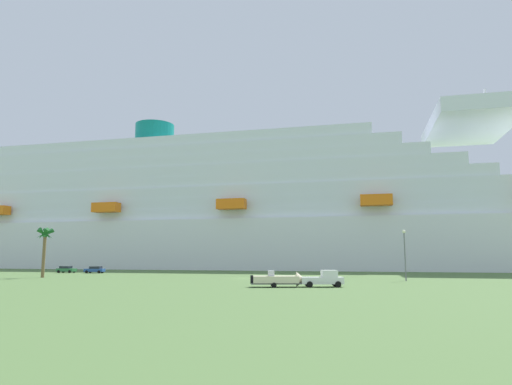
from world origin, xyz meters
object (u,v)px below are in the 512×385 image
at_px(cruise_ship, 250,217).
at_px(parked_car_blue_suv, 95,270).
at_px(pickup_truck, 324,279).
at_px(small_boat_on_trailer, 281,280).
at_px(palm_tree, 45,239).
at_px(parked_car_green_wagon, 66,269).
at_px(street_lamp, 405,248).

relative_size(cruise_ship, parked_car_blue_suv, 57.14).
height_order(cruise_ship, parked_car_blue_suv, cruise_ship).
height_order(pickup_truck, small_boat_on_trailer, pickup_truck).
distance_m(pickup_truck, parked_car_blue_suv, 65.30).
bearing_deg(pickup_truck, small_boat_on_trailer, -167.60).
bearing_deg(small_boat_on_trailer, cruise_ship, 103.92).
relative_size(pickup_truck, palm_tree, 0.63).
relative_size(pickup_truck, parked_car_green_wagon, 1.33).
height_order(small_boat_on_trailer, palm_tree, palm_tree).
bearing_deg(pickup_truck, palm_tree, 163.47).
bearing_deg(small_boat_on_trailer, parked_car_green_wagon, 145.66).
bearing_deg(parked_car_blue_suv, pickup_truck, -34.07).
relative_size(pickup_truck, small_boat_on_trailer, 0.71).
xyz_separation_m(cruise_ship, street_lamp, (37.88, -61.10, -10.76)).
bearing_deg(parked_car_blue_suv, small_boat_on_trailer, -37.90).
bearing_deg(pickup_truck, parked_car_blue_suv, 145.93).
distance_m(cruise_ship, parked_car_blue_suv, 52.41).
relative_size(small_boat_on_trailer, palm_tree, 0.88).
bearing_deg(parked_car_green_wagon, parked_car_blue_suv, -5.26).
relative_size(palm_tree, parked_car_blue_suv, 2.01).
height_order(pickup_truck, street_lamp, street_lamp).
bearing_deg(street_lamp, palm_tree, -179.45).
relative_size(palm_tree, street_lamp, 1.12).
xyz_separation_m(small_boat_on_trailer, parked_car_green_wagon, (-56.38, 38.52, -0.13)).
height_order(small_boat_on_trailer, parked_car_green_wagon, small_boat_on_trailer).
xyz_separation_m(cruise_ship, pickup_truck, (25.01, -77.39, -15.12)).
bearing_deg(small_boat_on_trailer, pickup_truck, 12.40).
bearing_deg(cruise_ship, parked_car_green_wagon, -132.63).
relative_size(small_boat_on_trailer, street_lamp, 0.99).
bearing_deg(parked_car_green_wagon, small_boat_on_trailer, -34.34).
distance_m(cruise_ship, parked_car_green_wagon, 56.61).
distance_m(small_boat_on_trailer, street_lamp, 25.79).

